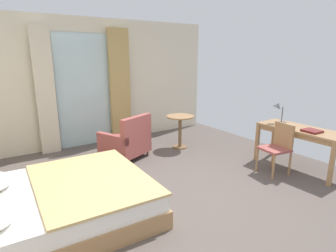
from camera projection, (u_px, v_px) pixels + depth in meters
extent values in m
cube|color=#564C47|center=(180.00, 198.00, 4.08)|extent=(6.07, 6.85, 0.10)
cube|color=beige|center=(98.00, 82.00, 6.28)|extent=(5.67, 0.12, 2.76)
cube|color=silver|center=(84.00, 91.00, 6.06)|extent=(1.17, 0.02, 2.43)
cube|color=beige|center=(45.00, 91.00, 5.54)|extent=(0.37, 0.10, 2.56)
cube|color=tan|center=(120.00, 86.00, 6.40)|extent=(0.48, 0.10, 2.56)
cube|color=#9E754C|center=(67.00, 210.00, 3.47)|extent=(2.07, 1.86, 0.23)
cube|color=white|center=(65.00, 194.00, 3.42)|extent=(2.01, 1.80, 0.20)
cube|color=tan|center=(91.00, 179.00, 3.56)|extent=(1.38, 1.82, 0.03)
cube|color=#9E754C|center=(301.00, 129.00, 4.85)|extent=(0.62, 1.45, 0.04)
cube|color=#9E754C|center=(301.00, 132.00, 4.87)|extent=(0.57, 1.38, 0.08)
cube|color=#9E754C|center=(274.00, 138.00, 5.63)|extent=(0.06, 0.06, 0.71)
cube|color=#9E754C|center=(332.00, 165.00, 4.25)|extent=(0.06, 0.06, 0.71)
cube|color=#9E754C|center=(257.00, 142.00, 5.35)|extent=(0.06, 0.06, 0.71)
cube|color=#9E4C47|center=(274.00, 149.00, 4.72)|extent=(0.47, 0.47, 0.04)
cube|color=#9E754C|center=(284.00, 135.00, 4.74)|extent=(0.09, 0.40, 0.41)
cylinder|color=#9E754C|center=(257.00, 160.00, 4.86)|extent=(0.04, 0.04, 0.41)
cylinder|color=#9E754C|center=(273.00, 167.00, 4.53)|extent=(0.04, 0.04, 0.41)
cylinder|color=#9E754C|center=(273.00, 156.00, 5.01)|extent=(0.04, 0.04, 0.41)
cylinder|color=#9E754C|center=(290.00, 164.00, 4.68)|extent=(0.04, 0.04, 0.41)
cylinder|color=#4C4C51|center=(281.00, 122.00, 5.24)|extent=(0.16, 0.16, 0.02)
cylinder|color=#4C4C51|center=(282.00, 114.00, 5.20)|extent=(0.02, 0.02, 0.28)
cone|color=#4C4C51|center=(278.00, 105.00, 5.16)|extent=(0.19, 0.17, 0.17)
cube|color=maroon|center=(312.00, 131.00, 4.60)|extent=(0.26, 0.29, 0.03)
cube|color=#9E4C47|center=(125.00, 145.00, 5.51)|extent=(1.00, 0.98, 0.28)
cube|color=#9E4C47|center=(136.00, 129.00, 5.25)|extent=(0.76, 0.41, 0.48)
cube|color=#9E4C47|center=(136.00, 131.00, 5.73)|extent=(0.38, 0.72, 0.16)
cube|color=#9E4C47|center=(112.00, 139.00, 5.19)|extent=(0.38, 0.72, 0.16)
cylinder|color=#4C3D2D|center=(125.00, 147.00, 5.99)|extent=(0.04, 0.04, 0.10)
cylinder|color=#4C3D2D|center=(102.00, 156.00, 5.46)|extent=(0.04, 0.04, 0.10)
cylinder|color=#4C3D2D|center=(148.00, 153.00, 5.66)|extent=(0.04, 0.04, 0.10)
cylinder|color=#4C3D2D|center=(126.00, 163.00, 5.13)|extent=(0.04, 0.04, 0.10)
cylinder|color=#9E754C|center=(180.00, 116.00, 5.98)|extent=(0.58, 0.58, 0.03)
cylinder|color=brown|center=(180.00, 132.00, 6.06)|extent=(0.07, 0.07, 0.68)
cylinder|color=brown|center=(180.00, 147.00, 6.15)|extent=(0.32, 0.32, 0.02)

